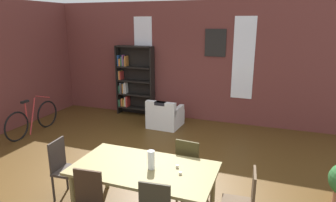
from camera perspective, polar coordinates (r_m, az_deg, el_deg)
The scene contains 15 objects.
ground_plane at distance 5.48m, azimuth -6.99°, elevation -14.81°, with size 10.57×10.57×0.00m, color #4E3414.
back_wall_brick at distance 8.33m, azimuth 4.46°, elevation 7.52°, with size 9.13×0.12×3.27m, color brown.
window_pane_0 at distance 8.74m, azimuth -4.77°, elevation 8.94°, with size 0.55×0.02×2.12m, color white.
window_pane_1 at distance 7.98m, azimuth 14.33°, elevation 7.95°, with size 0.55×0.02×2.12m, color white.
dining_table at distance 4.28m, azimuth -4.64°, elevation -13.46°, with size 2.00×1.07×0.75m.
vase_on_table at distance 4.15m, azimuth -3.26°, elevation -11.25°, with size 0.10×0.10×0.27m, color silver.
tealight_candle_0 at distance 4.21m, azimuth 1.80°, elevation -12.49°, with size 0.04×0.04×0.04m, color silver.
tealight_candle_1 at distance 4.06m, azimuth 2.39°, elevation -13.72°, with size 0.04×0.04×0.03m, color silver.
dining_chair_far_right at distance 4.86m, azimuth 4.13°, elevation -12.02°, with size 0.43×0.43×0.95m.
dining_chair_head_left at distance 5.03m, azimuth -19.32°, elevation -11.89°, with size 0.43×0.43×0.95m.
dining_chair_head_right at distance 4.07m, azimuth 14.31°, elevation -18.32°, with size 0.44×0.44×0.95m.
bookshelf_tall at distance 8.83m, azimuth -6.82°, elevation 3.87°, with size 1.14×0.28×2.05m.
armchair_white at distance 7.87m, azimuth -0.62°, elevation -3.01°, with size 0.83×0.83×0.75m.
bicycle_second at distance 8.15m, azimuth -24.60°, elevation -3.22°, with size 0.44×1.75×0.90m.
framed_picture at distance 8.05m, azimuth 9.13°, elevation 11.00°, with size 0.56×0.03×0.72m, color black.
Camera 1 is at (2.23, -4.21, 2.72)m, focal length 31.64 mm.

